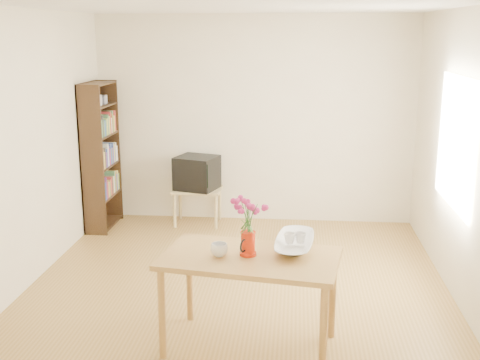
# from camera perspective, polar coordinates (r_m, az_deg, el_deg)

# --- Properties ---
(room) EXTENTS (4.50, 4.50, 4.50)m
(room) POSITION_cam_1_polar(r_m,az_deg,el_deg) (5.40, 0.01, 2.35)
(room) COLOR olive
(room) RESTS_ON ground
(table) EXTENTS (1.41, 0.94, 0.75)m
(table) POSITION_cam_1_polar(r_m,az_deg,el_deg) (4.57, 0.98, -8.24)
(table) COLOR #A07337
(table) RESTS_ON ground
(tv_stand) EXTENTS (0.60, 0.45, 0.46)m
(tv_stand) POSITION_cam_1_polar(r_m,az_deg,el_deg) (7.60, -4.07, -1.36)
(tv_stand) COLOR tan
(tv_stand) RESTS_ON ground
(bookshelf) EXTENTS (0.28, 0.70, 1.80)m
(bookshelf) POSITION_cam_1_polar(r_m,az_deg,el_deg) (7.56, -13.01, 1.76)
(bookshelf) COLOR black
(bookshelf) RESTS_ON ground
(pitcher) EXTENTS (0.13, 0.20, 0.19)m
(pitcher) POSITION_cam_1_polar(r_m,az_deg,el_deg) (4.52, 0.76, -6.13)
(pitcher) COLOR red
(pitcher) RESTS_ON table
(flowers) EXTENTS (0.21, 0.21, 0.30)m
(flowers) POSITION_cam_1_polar(r_m,az_deg,el_deg) (4.44, 0.78, -3.21)
(flowers) COLOR #CE307F
(flowers) RESTS_ON pitcher
(mug) EXTENTS (0.17, 0.17, 0.10)m
(mug) POSITION_cam_1_polar(r_m,az_deg,el_deg) (4.52, -1.99, -6.63)
(mug) COLOR white
(mug) RESTS_ON table
(bowl) EXTENTS (0.48, 0.48, 0.41)m
(bowl) POSITION_cam_1_polar(r_m,az_deg,el_deg) (4.66, 5.24, -3.99)
(bowl) COLOR white
(bowl) RESTS_ON table
(teacup_a) EXTENTS (0.11, 0.11, 0.07)m
(teacup_a) POSITION_cam_1_polar(r_m,az_deg,el_deg) (4.67, 4.74, -4.43)
(teacup_a) COLOR white
(teacup_a) RESTS_ON bowl
(teacup_b) EXTENTS (0.08, 0.08, 0.07)m
(teacup_b) POSITION_cam_1_polar(r_m,az_deg,el_deg) (4.69, 5.78, -4.39)
(teacup_b) COLOR white
(teacup_b) RESTS_ON bowl
(television) EXTENTS (0.58, 0.56, 0.41)m
(television) POSITION_cam_1_polar(r_m,az_deg,el_deg) (7.55, -4.09, 0.75)
(television) COLOR black
(television) RESTS_ON tv_stand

